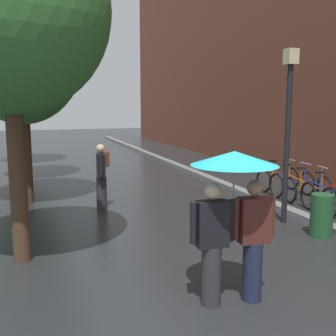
# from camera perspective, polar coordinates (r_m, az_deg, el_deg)

# --- Properties ---
(ground_plane) EXTENTS (80.00, 80.00, 0.00)m
(ground_plane) POSITION_cam_1_polar(r_m,az_deg,el_deg) (5.46, 13.97, -19.74)
(ground_plane) COLOR #26282B
(kerb_strip) EXTENTS (0.30, 36.00, 0.12)m
(kerb_strip) POSITION_cam_1_polar(r_m,az_deg,el_deg) (15.38, 3.77, -0.61)
(kerb_strip) COLOR slate
(kerb_strip) RESTS_ON ground
(street_tree_0) EXTENTS (3.14, 3.14, 5.65)m
(street_tree_0) POSITION_cam_1_polar(r_m,az_deg,el_deg) (7.10, -21.43, 19.90)
(street_tree_0) COLOR #473323
(street_tree_0) RESTS_ON ground
(street_tree_1) EXTENTS (3.16, 3.16, 5.76)m
(street_tree_1) POSITION_cam_1_polar(r_m,az_deg,el_deg) (11.32, -19.96, 15.00)
(street_tree_1) COLOR #473323
(street_tree_1) RESTS_ON ground
(street_tree_2) EXTENTS (2.86, 2.86, 5.61)m
(street_tree_2) POSITION_cam_1_polar(r_m,az_deg,el_deg) (14.78, -19.96, 13.88)
(street_tree_2) COLOR #473323
(street_tree_2) RESTS_ON ground
(street_tree_3) EXTENTS (3.04, 3.04, 5.62)m
(street_tree_3) POSITION_cam_1_polar(r_m,az_deg,el_deg) (19.16, -20.26, 11.72)
(street_tree_3) COLOR #473323
(street_tree_3) RESTS_ON ground
(parked_bicycle_1) EXTENTS (1.14, 0.80, 0.96)m
(parked_bicycle_1) POSITION_cam_1_polar(r_m,az_deg,el_deg) (11.00, 21.27, -3.36)
(parked_bicycle_1) COLOR black
(parked_bicycle_1) RESTS_ON ground
(parked_bicycle_2) EXTENTS (1.15, 0.81, 0.96)m
(parked_bicycle_2) POSITION_cam_1_polar(r_m,az_deg,el_deg) (11.52, 18.87, -2.70)
(parked_bicycle_2) COLOR black
(parked_bicycle_2) RESTS_ON ground
(parked_bicycle_3) EXTENTS (1.08, 0.71, 0.96)m
(parked_bicycle_3) POSITION_cam_1_polar(r_m,az_deg,el_deg) (12.07, 16.91, -2.09)
(parked_bicycle_3) COLOR black
(parked_bicycle_3) RESTS_ON ground
(parked_bicycle_4) EXTENTS (1.14, 0.79, 0.96)m
(parked_bicycle_4) POSITION_cam_1_polar(r_m,az_deg,el_deg) (12.75, 15.06, -1.44)
(parked_bicycle_4) COLOR black
(parked_bicycle_4) RESTS_ON ground
(couple_under_umbrella) EXTENTS (1.16, 1.12, 2.01)m
(couple_under_umbrella) POSITION_cam_1_polar(r_m,az_deg,el_deg) (5.30, 9.15, -4.84)
(couple_under_umbrella) COLOR #2D2D33
(couple_under_umbrella) RESTS_ON ground
(street_lamp_post) EXTENTS (0.24, 0.24, 3.74)m
(street_lamp_post) POSITION_cam_1_polar(r_m,az_deg,el_deg) (9.14, 16.43, 6.18)
(street_lamp_post) COLOR black
(street_lamp_post) RESTS_ON ground
(litter_bin) EXTENTS (0.44, 0.44, 0.85)m
(litter_bin) POSITION_cam_1_polar(r_m,az_deg,el_deg) (8.66, 20.67, -6.20)
(litter_bin) COLOR #1E4C28
(litter_bin) RESTS_ON ground
(pedestrian_walking_midground) EXTENTS (0.37, 0.58, 1.63)m
(pedestrian_walking_midground) POSITION_cam_1_polar(r_m,az_deg,el_deg) (10.29, -9.25, -0.89)
(pedestrian_walking_midground) COLOR #2D2D33
(pedestrian_walking_midground) RESTS_ON ground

